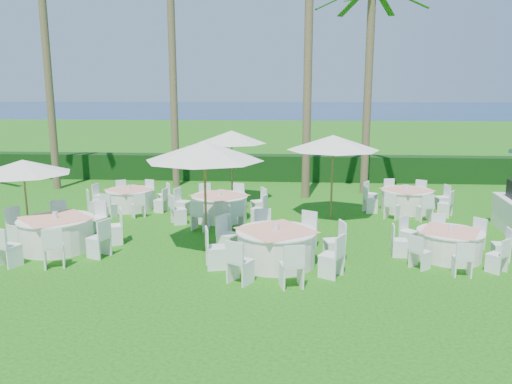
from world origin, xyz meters
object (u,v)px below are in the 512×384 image
umbrella_a (23,167)px  banquet_table_f (406,200)px  banquet_table_c (450,244)px  banquet_table_d (130,199)px  banquet_table_b (276,246)px  umbrella_b (204,151)px  umbrella_c (232,137)px  umbrella_d (333,143)px  banquet_table_a (57,233)px  banquet_table_e (220,207)px

umbrella_a → banquet_table_f: bearing=20.0°
banquet_table_c → banquet_table_d: (-9.83, 4.67, 0.01)m
banquet_table_b → umbrella_b: size_ratio=1.11×
banquet_table_c → umbrella_c: 9.03m
banquet_table_d → umbrella_c: umbrella_c is taller
banquet_table_b → banquet_table_c: bearing=9.6°
umbrella_d → banquet_table_a: bearing=-153.6°
banquet_table_a → banquet_table_d: banquet_table_a is taller
umbrella_a → umbrella_d: umbrella_d is taller
banquet_table_a → umbrella_a: umbrella_a is taller
banquet_table_b → banquet_table_c: size_ratio=1.20×
banquet_table_e → banquet_table_f: (6.44, 1.59, -0.02)m
umbrella_a → umbrella_b: umbrella_b is taller
banquet_table_e → banquet_table_b: bearing=-64.7°
banquet_table_a → banquet_table_b: banquet_table_b is taller
umbrella_a → banquet_table_a: bearing=-33.8°
banquet_table_c → umbrella_a: umbrella_a is taller
banquet_table_e → umbrella_c: size_ratio=1.18×
umbrella_c → umbrella_a: bearing=-135.1°
banquet_table_b → umbrella_c: 7.41m
banquet_table_b → umbrella_d: size_ratio=1.15×
banquet_table_b → banquet_table_e: 4.68m
banquet_table_d → umbrella_b: (3.52, -4.41, 2.29)m
banquet_table_a → umbrella_d: bearing=26.4°
banquet_table_f → umbrella_d: umbrella_d is taller
banquet_table_f → umbrella_a: umbrella_a is taller
banquet_table_d → banquet_table_b: bearing=-44.9°
banquet_table_e → umbrella_d: size_ratio=1.07×
banquet_table_a → umbrella_d: (7.64, 3.78, 2.09)m
umbrella_c → umbrella_d: 4.26m
banquet_table_d → umbrella_c: (3.54, 1.46, 2.11)m
banquet_table_b → banquet_table_e: banquet_table_b is taller
banquet_table_a → banquet_table_f: (10.38, 5.04, -0.04)m
banquet_table_d → umbrella_c: size_ratio=1.06×
banquet_table_f → umbrella_b: 8.29m
banquet_table_a → umbrella_b: (4.03, 0.23, 2.22)m
banquet_table_b → banquet_table_f: 7.32m
banquet_table_a → banquet_table_c: banquet_table_a is taller
banquet_table_b → umbrella_a: size_ratio=1.32×
banquet_table_d → umbrella_d: (7.13, -0.85, 2.16)m
banquet_table_c → banquet_table_a: bearing=179.8°
banquet_table_e → umbrella_c: bearing=87.7°
banquet_table_b → umbrella_c: umbrella_c is taller
banquet_table_f → umbrella_c: size_ratio=1.14×
banquet_table_a → banquet_table_f: size_ratio=1.08×
banquet_table_f → banquet_table_d: bearing=-177.6°
banquet_table_c → banquet_table_f: banquet_table_f is taller
umbrella_c → banquet_table_c: bearing=-44.2°
umbrella_d → banquet_table_c: bearing=-54.7°
banquet_table_d → umbrella_d: umbrella_d is taller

